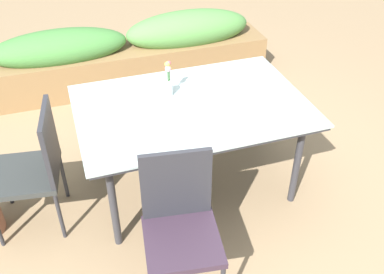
% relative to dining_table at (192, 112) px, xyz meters
% --- Properties ---
extents(ground_plane, '(12.00, 12.00, 0.00)m').
position_rel_dining_table_xyz_m(ground_plane, '(-0.00, -0.03, -0.70)').
color(ground_plane, '#9E7F5B').
extents(dining_table, '(1.61, 1.08, 0.75)m').
position_rel_dining_table_xyz_m(dining_table, '(0.00, 0.00, 0.00)').
color(dining_table, '#B2C6C1').
rests_on(dining_table, ground).
extents(chair_near_left, '(0.48, 0.48, 0.96)m').
position_rel_dining_table_xyz_m(chair_near_left, '(-0.35, -0.85, -0.14)').
color(chair_near_left, '#392837').
rests_on(chair_near_left, ground).
extents(chair_end_left, '(0.52, 0.52, 0.91)m').
position_rel_dining_table_xyz_m(chair_end_left, '(-1.11, -0.01, -0.19)').
color(chair_end_left, '#333634').
rests_on(chair_end_left, ground).
extents(flower_vase, '(0.06, 0.06, 0.27)m').
position_rel_dining_table_xyz_m(flower_vase, '(-0.12, 0.18, 0.17)').
color(flower_vase, silver).
rests_on(flower_vase, dining_table).
extents(planter_box, '(3.02, 0.53, 0.73)m').
position_rel_dining_table_xyz_m(planter_box, '(-0.11, 1.80, -0.36)').
color(planter_box, olive).
rests_on(planter_box, ground).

